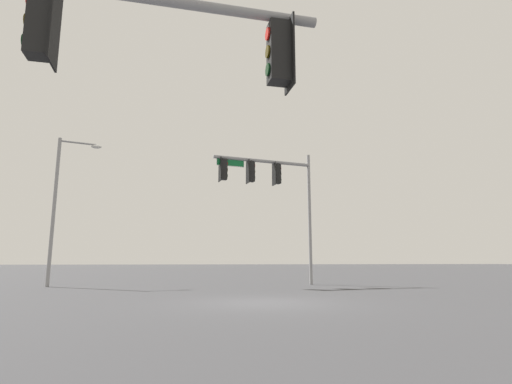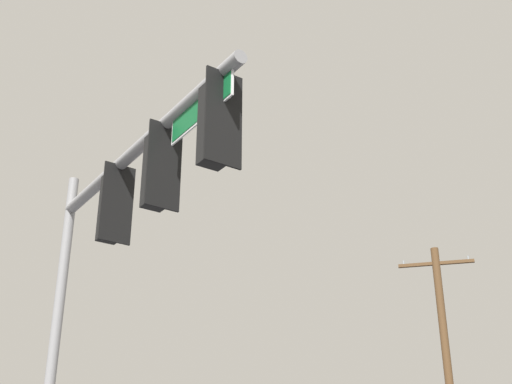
{
  "view_description": "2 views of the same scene",
  "coord_description": "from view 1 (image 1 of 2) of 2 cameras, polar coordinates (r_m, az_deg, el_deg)",
  "views": [
    {
      "loc": [
        3.28,
        12.12,
        1.23
      ],
      "look_at": [
        -2.02,
        -9.45,
        5.13
      ],
      "focal_mm": 28.0,
      "sensor_mm": 36.0,
      "label": 1
    },
    {
      "loc": [
        7.02,
        -11.47,
        1.61
      ],
      "look_at": [
        -0.95,
        -7.29,
        5.77
      ],
      "focal_mm": 50.0,
      "sensor_mm": 36.0,
      "label": 2
    }
  ],
  "objects": [
    {
      "name": "signal_pole_near",
      "position": [
        22.02,
        1.73,
        1.58
      ],
      "size": [
        5.72,
        0.96,
        7.35
      ],
      "color": "gray",
      "rests_on": "ground_plane"
    },
    {
      "name": "ground_plane",
      "position": [
        12.61,
        1.37,
        -15.55
      ],
      "size": [
        400.0,
        400.0,
        0.0
      ],
      "primitive_type": "plane",
      "color": "#38383A"
    },
    {
      "name": "street_lamp",
      "position": [
        23.19,
        -26.21,
        -0.88
      ],
      "size": [
        2.15,
        0.59,
        7.75
      ],
      "color": "gray",
      "rests_on": "ground_plane"
    },
    {
      "name": "signal_pole_far",
      "position": [
        7.03,
        -23.54,
        19.15
      ],
      "size": [
        6.85,
        0.55,
        6.03
      ],
      "color": "gray",
      "rests_on": "ground_plane"
    }
  ]
}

